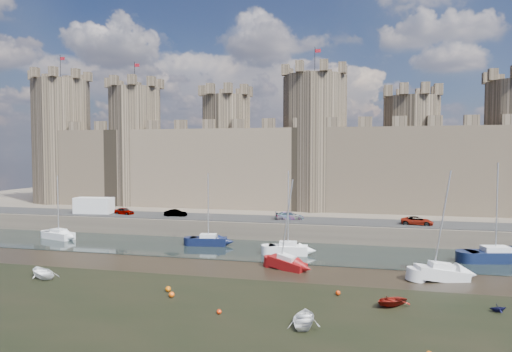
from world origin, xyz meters
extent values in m
plane|color=black|center=(0.00, 0.00, 0.00)|extent=(160.00, 160.00, 0.00)
cube|color=black|center=(0.00, 24.00, 0.04)|extent=(160.00, 12.00, 0.08)
cube|color=#4C443A|center=(0.00, 60.00, 1.25)|extent=(160.00, 60.00, 2.50)
cube|color=black|center=(0.00, 34.00, 2.55)|extent=(160.00, 7.00, 0.10)
cube|color=#42382B|center=(0.00, 48.00, 9.50)|extent=(100.00, 9.00, 14.00)
cylinder|color=#42382B|center=(-48.00, 48.00, 14.50)|extent=(11.00, 11.00, 24.00)
cylinder|color=black|center=(-48.00, 48.00, 29.00)|extent=(0.10, 0.10, 5.00)
cube|color=maroon|center=(-47.50, 48.00, 30.80)|extent=(1.00, 0.03, 0.60)
cylinder|color=#42382B|center=(-32.00, 48.00, 13.50)|extent=(10.00, 10.00, 22.00)
cylinder|color=black|center=(-32.00, 48.00, 27.00)|extent=(0.10, 0.10, 5.00)
cube|color=maroon|center=(-31.50, 48.00, 28.80)|extent=(1.00, 0.03, 0.60)
cylinder|color=#42382B|center=(-14.00, 48.00, 12.50)|extent=(9.00, 9.00, 20.00)
cylinder|color=#42382B|center=(2.00, 48.00, 14.00)|extent=(11.00, 11.00, 23.00)
cylinder|color=black|center=(2.00, 48.00, 28.00)|extent=(0.10, 0.10, 5.00)
cube|color=maroon|center=(2.50, 48.00, 29.80)|extent=(1.00, 0.03, 0.60)
cylinder|color=#42382B|center=(18.00, 48.00, 12.00)|extent=(9.00, 9.00, 19.00)
imported|color=gray|center=(-26.51, 33.65, 3.07)|extent=(3.58, 2.14, 1.14)
imported|color=gray|center=(-17.67, 33.39, 3.06)|extent=(3.50, 1.50, 1.12)
imported|color=gray|center=(-0.14, 34.19, 3.11)|extent=(4.49, 2.87, 1.21)
imported|color=gray|center=(17.51, 33.25, 3.09)|extent=(4.38, 2.32, 1.17)
cube|color=silver|center=(-31.79, 33.50, 3.81)|extent=(6.21, 2.95, 2.62)
cube|color=silver|center=(-31.79, 24.68, 0.57)|extent=(5.15, 3.15, 0.98)
cube|color=silver|center=(-31.79, 24.68, 1.28)|extent=(2.42, 1.86, 0.45)
cylinder|color=silver|center=(-31.79, 24.68, 5.07)|extent=(0.14, 0.14, 8.02)
cube|color=black|center=(-9.56, 25.30, 0.60)|extent=(4.99, 2.55, 1.04)
cube|color=silver|center=(-9.56, 25.30, 1.36)|extent=(2.29, 1.60, 0.47)
cylinder|color=silver|center=(-9.56, 25.30, 5.38)|extent=(0.14, 0.14, 8.51)
cube|color=white|center=(1.59, 22.28, 0.63)|extent=(4.85, 2.30, 1.10)
cube|color=silver|center=(1.59, 22.28, 1.43)|extent=(2.20, 1.49, 0.50)
cylinder|color=silver|center=(1.59, 22.28, 5.68)|extent=(0.14, 0.14, 9.00)
cube|color=black|center=(24.91, 24.00, 0.69)|extent=(6.76, 3.84, 1.22)
cube|color=silver|center=(24.91, 24.00, 1.57)|extent=(3.15, 2.33, 0.55)
cylinder|color=silver|center=(24.91, 24.00, 6.27)|extent=(0.14, 0.14, 9.95)
cube|color=maroon|center=(2.53, 15.73, 0.52)|extent=(4.41, 3.09, 1.05)
cube|color=silver|center=(2.53, 15.73, 1.29)|extent=(2.12, 1.75, 0.48)
cylinder|color=silver|center=(2.53, 15.73, 5.33)|extent=(0.14, 0.14, 8.57)
cube|color=silver|center=(17.79, 15.09, 0.58)|extent=(5.31, 3.23, 1.17)
cube|color=silver|center=(17.79, 15.09, 1.43)|extent=(2.50, 1.91, 0.53)
cylinder|color=silver|center=(17.79, 15.09, 5.94)|extent=(0.14, 0.14, 9.55)
imported|color=silver|center=(6.27, 0.61, 0.34)|extent=(2.47, 3.36, 0.68)
imported|color=maroon|center=(12.54, 6.24, 0.33)|extent=(3.78, 3.88, 0.66)
imported|color=silver|center=(-20.55, 7.07, 0.37)|extent=(4.41, 4.11, 0.74)
imported|color=black|center=(20.57, 6.59, 0.32)|extent=(1.30, 1.14, 0.65)
sphere|color=#D54A09|center=(-5.56, 4.20, 0.25)|extent=(0.50, 0.50, 0.50)
sphere|color=#C05508|center=(-6.50, 5.60, 0.25)|extent=(0.50, 0.50, 0.50)
sphere|color=red|center=(8.28, 8.03, 0.21)|extent=(0.43, 0.43, 0.43)
sphere|color=red|center=(-0.36, 1.29, 0.19)|extent=(0.39, 0.39, 0.39)
camera|label=1|loc=(10.24, -31.49, 12.42)|focal=32.00mm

